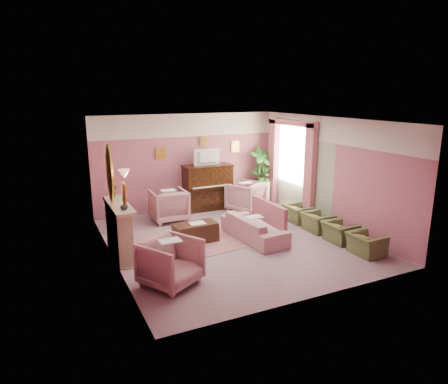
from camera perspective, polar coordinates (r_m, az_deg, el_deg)
name	(u,v)px	position (r m, az deg, el deg)	size (l,w,h in m)	color
floor	(233,240)	(9.47, 1.34, -6.91)	(5.50, 6.00, 0.01)	gray
ceiling	(234,120)	(8.87, 1.44, 10.25)	(5.50, 6.00, 0.01)	white
wall_back	(187,162)	(11.77, -5.25, 4.27)	(5.50, 0.02, 2.80)	#804D64
wall_front	(318,219)	(6.62, 13.22, -3.79)	(5.50, 0.02, 2.80)	#804D64
wall_left	(110,195)	(8.23, -15.96, -0.48)	(0.02, 6.00, 2.80)	#804D64
wall_right	(329,172)	(10.57, 14.82, 2.74)	(0.02, 6.00, 2.80)	#804D64
picture_rail_band	(187,125)	(11.63, -5.35, 9.49)	(5.50, 0.01, 0.65)	beige
stripe_panel	(298,175)	(11.63, 10.55, 2.34)	(0.01, 3.00, 2.15)	#929E82
fireplace_surround	(119,232)	(8.69, -14.77, -5.50)	(0.30, 1.40, 1.10)	tan
fireplace_inset	(124,238)	(8.75, -14.06, -6.35)	(0.18, 0.72, 0.68)	black
fire_ember	(127,245)	(8.82, -13.74, -7.41)	(0.06, 0.54, 0.10)	#E36001
mantel_shelf	(119,205)	(8.52, -14.81, -1.86)	(0.40, 1.55, 0.07)	tan
hearth	(130,254)	(8.91, -13.28, -8.61)	(0.55, 1.50, 0.02)	tan
mirror_frame	(109,174)	(8.34, -16.04, 2.53)	(0.04, 0.72, 1.20)	gold
mirror_glass	(111,174)	(8.35, -15.87, 2.55)	(0.01, 0.60, 1.06)	silver
sconce_shade	(124,174)	(7.31, -14.10, 2.53)	(0.20, 0.20, 0.16)	#FFAA96
piano	(208,188)	(11.81, -2.35, 0.63)	(1.40, 0.60, 1.30)	black
piano_keyshelf	(212,188)	(11.48, -1.66, 0.61)	(1.30, 0.12, 0.06)	black
piano_keys	(212,186)	(11.47, -1.66, 0.80)	(1.20, 0.08, 0.02)	beige
piano_top	(207,166)	(11.67, -2.38, 3.78)	(1.45, 0.65, 0.04)	black
television	(208,156)	(11.58, -2.30, 5.16)	(0.80, 0.12, 0.48)	black
print_back_left	(161,153)	(11.43, -8.99, 5.49)	(0.30, 0.03, 0.38)	gold
print_back_right	(235,146)	(12.29, 1.61, 6.53)	(0.26, 0.03, 0.34)	gold
print_back_mid	(203,141)	(11.83, -2.95, 7.29)	(0.22, 0.03, 0.26)	gold
print_left_wall	(124,193)	(7.01, -14.11, -0.13)	(0.03, 0.28, 0.36)	gold
window_blind	(293,153)	(11.70, 9.83, 5.55)	(0.03, 1.40, 1.80)	beige
curtain_left	(310,172)	(10.99, 12.16, 2.78)	(0.16, 0.34, 2.60)	#A0515B
curtain_right	(273,162)	(12.47, 7.02, 4.30)	(0.16, 0.34, 2.60)	#A0515B
pelmet	(292,123)	(11.56, 9.68, 9.75)	(0.16, 2.20, 0.16)	#A0515B
mantel_plant	(114,192)	(9.01, -15.49, 0.06)	(0.16, 0.16, 0.28)	#26591F
mantel_vase	(124,206)	(8.02, -14.10, -1.99)	(0.16, 0.16, 0.16)	beige
area_rug	(199,241)	(9.41, -3.55, -7.04)	(2.50, 1.80, 0.01)	#A0605D
coffee_table	(196,233)	(9.32, -4.09, -5.82)	(1.00, 0.50, 0.45)	black
table_paper	(197,223)	(9.26, -3.83, -4.44)	(0.35, 0.28, 0.01)	white
sofa	(254,223)	(9.46, 4.31, -4.48)	(0.64, 1.91, 0.77)	#B17F82
sofa_throw	(269,212)	(9.60, 6.41, -2.93)	(0.10, 1.45, 0.53)	#A0515B
floral_armchair_left	(169,204)	(10.86, -7.89, -1.65)	(0.91, 0.91, 0.95)	#B17F82
floral_armchair_right	(246,195)	(11.68, 3.12, -0.43)	(0.91, 0.91, 0.95)	#B17F82
floral_armchair_front	(171,260)	(7.30, -7.64, -9.61)	(0.91, 0.91, 0.95)	#B17F82
olive_chair_a	(366,241)	(9.10, 19.66, -6.57)	(0.50, 0.72, 0.62)	#516033
olive_chair_b	(340,229)	(9.65, 16.23, -5.13)	(0.50, 0.72, 0.62)	#516033
olive_chair_c	(317,219)	(10.24, 13.21, -3.82)	(0.50, 0.72, 0.62)	#516033
olive_chair_d	(298,211)	(10.86, 10.52, -2.66)	(0.50, 0.72, 0.62)	#516033
side_table	(261,192)	(12.51, 5.34, -0.07)	(0.52, 0.52, 0.70)	white
side_plant_big	(262,176)	(12.40, 5.40, 2.27)	(0.30, 0.30, 0.34)	#26591F
side_plant_small	(267,177)	(12.38, 6.11, 2.09)	(0.16, 0.16, 0.28)	#26591F
palm_pot	(260,197)	(12.67, 5.18, -0.73)	(0.34, 0.34, 0.34)	#A65631
palm_plant	(261,169)	(12.47, 5.27, 3.23)	(0.76, 0.76, 1.44)	#26591F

